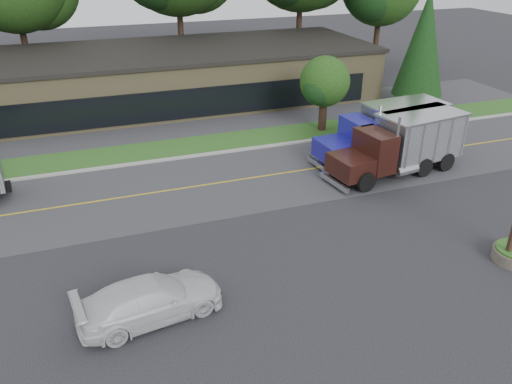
# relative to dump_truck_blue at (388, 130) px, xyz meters

# --- Properties ---
(ground) EXTENTS (140.00, 140.00, 0.00)m
(ground) POSITION_rel_dump_truck_blue_xyz_m (-11.44, -9.08, -1.81)
(ground) COLOR #36363C
(ground) RESTS_ON ground
(road) EXTENTS (60.00, 8.00, 0.02)m
(road) POSITION_rel_dump_truck_blue_xyz_m (-11.44, -0.08, -1.81)
(road) COLOR #4A4A4F
(road) RESTS_ON ground
(center_line) EXTENTS (60.00, 0.12, 0.01)m
(center_line) POSITION_rel_dump_truck_blue_xyz_m (-11.44, -0.08, -1.81)
(center_line) COLOR gold
(center_line) RESTS_ON ground
(curb) EXTENTS (60.00, 0.30, 0.12)m
(curb) POSITION_rel_dump_truck_blue_xyz_m (-11.44, 4.12, -1.81)
(curb) COLOR #9E9E99
(curb) RESTS_ON ground
(grass_verge) EXTENTS (60.00, 3.40, 0.03)m
(grass_verge) POSITION_rel_dump_truck_blue_xyz_m (-11.44, 5.92, -1.81)
(grass_verge) COLOR #276221
(grass_verge) RESTS_ON ground
(far_parking) EXTENTS (60.00, 7.00, 0.02)m
(far_parking) POSITION_rel_dump_truck_blue_xyz_m (-11.44, 10.92, -1.81)
(far_parking) COLOR #4A4A4F
(far_parking) RESTS_ON ground
(strip_mall) EXTENTS (32.00, 12.00, 4.00)m
(strip_mall) POSITION_rel_dump_truck_blue_xyz_m (-9.44, 16.92, 0.19)
(strip_mall) COLOR #897C54
(strip_mall) RESTS_ON ground
(evergreen_right) EXTENTS (4.00, 4.00, 9.09)m
(evergreen_right) POSITION_rel_dump_truck_blue_xyz_m (8.56, 8.92, 3.19)
(evergreen_right) COLOR #382619
(evergreen_right) RESTS_ON ground
(tree_verge) EXTENTS (3.68, 3.46, 5.25)m
(tree_verge) POSITION_rel_dump_truck_blue_xyz_m (-1.38, 5.97, 1.53)
(tree_verge) COLOR #382619
(tree_verge) RESTS_ON ground
(dump_truck_blue) EXTENTS (8.49, 3.22, 3.36)m
(dump_truck_blue) POSITION_rel_dump_truck_blue_xyz_m (0.00, 0.00, 0.00)
(dump_truck_blue) COLOR black
(dump_truck_blue) RESTS_ON ground
(dump_truck_maroon) EXTENTS (8.59, 3.71, 3.36)m
(dump_truck_maroon) POSITION_rel_dump_truck_blue_xyz_m (-0.25, -2.08, 0.00)
(dump_truck_maroon) COLOR black
(dump_truck_maroon) RESTS_ON ground
(rally_car) EXTENTS (5.51, 2.91, 1.52)m
(rally_car) POSITION_rel_dump_truck_blue_xyz_m (-16.09, -9.95, -1.05)
(rally_car) COLOR silver
(rally_car) RESTS_ON ground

